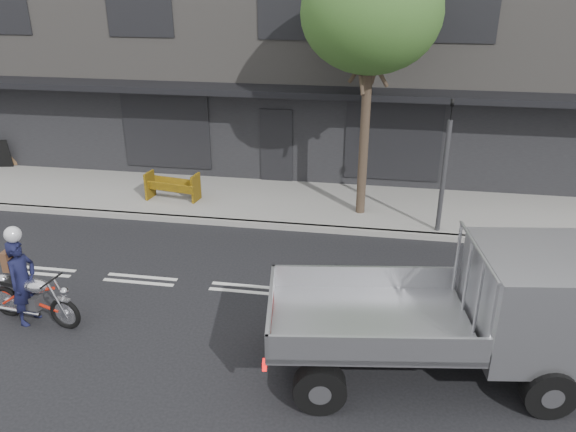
# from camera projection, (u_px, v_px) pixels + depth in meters

# --- Properties ---
(ground) EXTENTS (80.00, 80.00, 0.00)m
(ground) POSITION_uv_depth(u_px,v_px,m) (247.00, 289.00, 11.96)
(ground) COLOR black
(ground) RESTS_ON ground
(sidewalk) EXTENTS (32.00, 3.20, 0.15)m
(sidewalk) POSITION_uv_depth(u_px,v_px,m) (284.00, 202.00, 16.17)
(sidewalk) COLOR gray
(sidewalk) RESTS_ON ground
(kerb) EXTENTS (32.00, 0.20, 0.15)m
(kerb) POSITION_uv_depth(u_px,v_px,m) (274.00, 225.00, 14.73)
(kerb) COLOR gray
(kerb) RESTS_ON ground
(building_main) EXTENTS (26.00, 10.00, 8.00)m
(building_main) POSITION_uv_depth(u_px,v_px,m) (314.00, 35.00, 20.53)
(building_main) COLOR slate
(building_main) RESTS_ON ground
(street_tree) EXTENTS (3.40, 3.40, 6.74)m
(street_tree) POSITION_uv_depth(u_px,v_px,m) (371.00, 13.00, 13.28)
(street_tree) COLOR #382B21
(street_tree) RESTS_ON ground
(traffic_light_pole) EXTENTS (0.12, 0.12, 3.50)m
(traffic_light_pole) POSITION_uv_depth(u_px,v_px,m) (444.00, 174.00, 13.69)
(traffic_light_pole) COLOR #2D2D30
(traffic_light_pole) RESTS_ON ground
(motorcycle) EXTENTS (2.01, 0.58, 1.04)m
(motorcycle) POSITION_uv_depth(u_px,v_px,m) (34.00, 298.00, 10.66)
(motorcycle) COLOR black
(motorcycle) RESTS_ON ground
(rider) EXTENTS (0.50, 0.68, 1.72)m
(rider) POSITION_uv_depth(u_px,v_px,m) (23.00, 282.00, 10.55)
(rider) COLOR black
(rider) RESTS_ON ground
(flatbed_ute) EXTENTS (5.37, 2.75, 2.38)m
(flatbed_ute) POSITION_uv_depth(u_px,v_px,m) (503.00, 305.00, 8.93)
(flatbed_ute) COLOR black
(flatbed_ute) RESTS_ON ground
(construction_barrier) EXTENTS (1.56, 0.83, 0.83)m
(construction_barrier) POSITION_uv_depth(u_px,v_px,m) (170.00, 188.00, 15.83)
(construction_barrier) COLOR #DB9C0B
(construction_barrier) RESTS_ON sidewalk
(sandwich_board) EXTENTS (0.69, 0.54, 0.98)m
(sandwich_board) POSITION_uv_depth(u_px,v_px,m) (1.00, 154.00, 18.54)
(sandwich_board) COLOR black
(sandwich_board) RESTS_ON sidewalk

